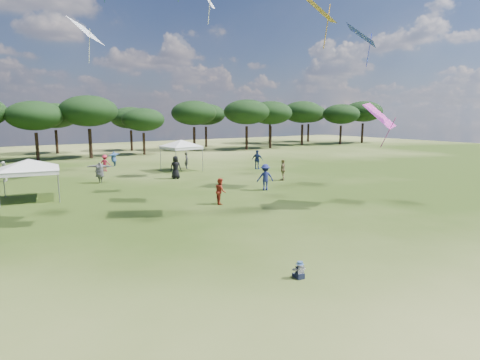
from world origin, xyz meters
name	(u,v)px	position (x,y,z in m)	size (l,w,h in m)	color
ground	(367,303)	(0.00, 0.00, 0.00)	(140.00, 140.00, 0.00)	#324615
tree_line	(75,113)	(2.39, 47.41, 5.42)	(108.78, 17.63, 7.77)	black
tent_left	(28,161)	(-6.04, 20.71, 2.43)	(6.63, 6.63, 2.85)	gray
tent_right	(181,141)	(7.50, 27.53, 2.79)	(6.12, 6.12, 3.22)	gray
toddler	(299,271)	(-0.42, 2.34, 0.25)	(0.41, 0.44, 0.57)	#151A30
festival_crowd	(119,173)	(0.30, 23.38, 0.85)	(28.85, 22.64, 1.90)	navy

